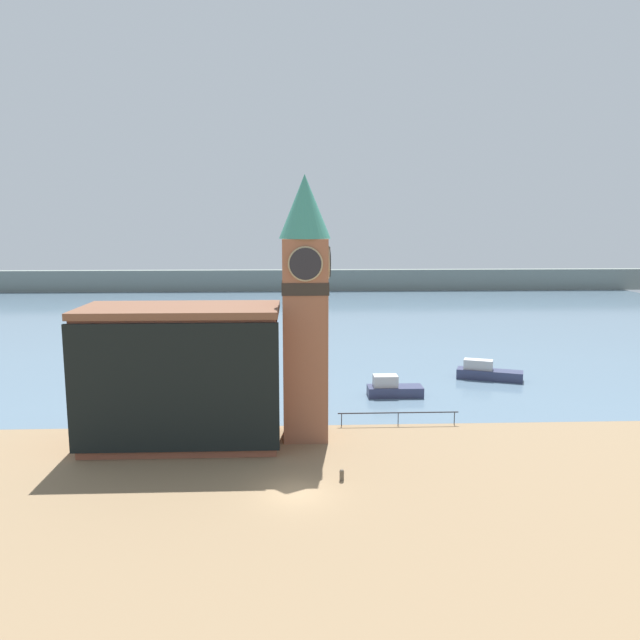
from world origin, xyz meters
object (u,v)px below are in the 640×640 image
mooring_bollard_near (342,474)px  clock_tower (305,301)px  pier_building (182,376)px  boat_near (392,388)px  boat_far (487,372)px

mooring_bollard_near → clock_tower: bearing=104.4°
pier_building → mooring_bollard_near: (11.21, -7.29, -4.74)m
pier_building → boat_near: size_ratio=2.79×
boat_far → mooring_bollard_near: 30.47m
boat_near → mooring_bollard_near: (-6.29, -19.27, -0.32)m
mooring_bollard_near → boat_far: bearing=55.7°
pier_building → boat_far: pier_building is taller
boat_far → boat_near: bearing=-130.7°
pier_building → boat_far: 33.84m
boat_near → boat_far: boat_far is taller
boat_near → pier_building: bearing=-145.6°
clock_tower → boat_far: clock_tower is taller
boat_far → pier_building: bearing=-126.9°
clock_tower → pier_building: clock_tower is taller
pier_building → mooring_bollard_near: 14.19m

